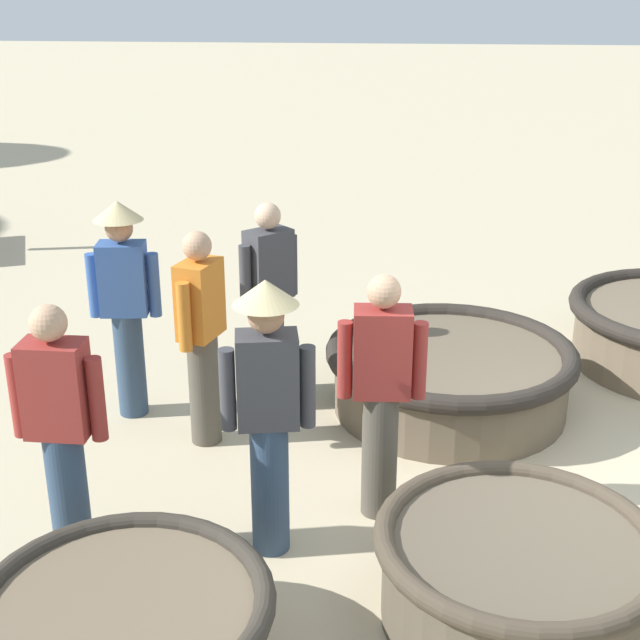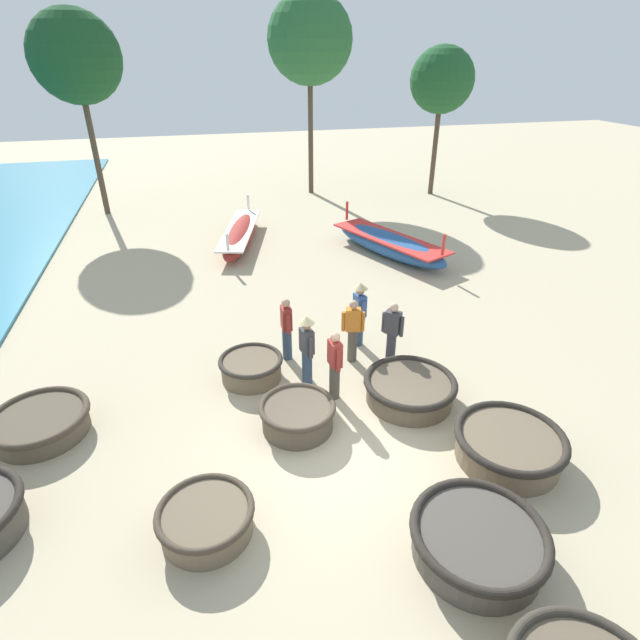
{
  "view_description": "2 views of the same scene",
  "coord_description": "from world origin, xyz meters",
  "px_view_note": "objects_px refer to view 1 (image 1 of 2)",
  "views": [
    {
      "loc": [
        -4.49,
        1.45,
        3.17
      ],
      "look_at": [
        1.69,
        2.04,
        0.74
      ],
      "focal_mm": 50.0,
      "sensor_mm": 36.0,
      "label": 1
    },
    {
      "loc": [
        -2.11,
        -6.61,
        6.48
      ],
      "look_at": [
        0.47,
        3.32,
        0.9
      ],
      "focal_mm": 28.0,
      "sensor_mm": 36.0,
      "label": 2
    }
  ],
  "objects_px": {
    "coracle_center": "(450,373)",
    "fisherman_hauling": "(125,296)",
    "coracle_weathered": "(125,637)",
    "coracle_front_left": "(516,573)",
    "fisherman_by_coracle": "(268,402)",
    "fisherman_crouching": "(381,391)",
    "fisherman_standing_left": "(202,334)",
    "fisherman_with_hat": "(269,295)",
    "fisherman_standing_right": "(61,431)"
  },
  "relations": [
    {
      "from": "coracle_center",
      "to": "fisherman_hauling",
      "type": "relative_size",
      "value": 1.15
    },
    {
      "from": "fisherman_hauling",
      "to": "coracle_weathered",
      "type": "bearing_deg",
      "value": -164.03
    },
    {
      "from": "coracle_front_left",
      "to": "fisherman_by_coracle",
      "type": "height_order",
      "value": "fisherman_by_coracle"
    },
    {
      "from": "coracle_center",
      "to": "fisherman_crouching",
      "type": "distance_m",
      "value": 1.65
    },
    {
      "from": "fisherman_standing_left",
      "to": "fisherman_with_hat",
      "type": "distance_m",
      "value": 0.89
    },
    {
      "from": "coracle_weathered",
      "to": "fisherman_hauling",
      "type": "height_order",
      "value": "fisherman_hauling"
    },
    {
      "from": "fisherman_hauling",
      "to": "fisherman_standing_right",
      "type": "distance_m",
      "value": 1.85
    },
    {
      "from": "fisherman_by_coracle",
      "to": "fisherman_crouching",
      "type": "distance_m",
      "value": 0.77
    },
    {
      "from": "coracle_center",
      "to": "fisherman_standing_right",
      "type": "height_order",
      "value": "fisherman_standing_right"
    },
    {
      "from": "coracle_front_left",
      "to": "fisherman_crouching",
      "type": "height_order",
      "value": "fisherman_crouching"
    },
    {
      "from": "fisherman_by_coracle",
      "to": "fisherman_crouching",
      "type": "height_order",
      "value": "fisherman_by_coracle"
    },
    {
      "from": "coracle_front_left",
      "to": "fisherman_with_hat",
      "type": "distance_m",
      "value": 3.1
    },
    {
      "from": "coracle_center",
      "to": "coracle_front_left",
      "type": "relative_size",
      "value": 1.3
    },
    {
      "from": "fisherman_hauling",
      "to": "fisherman_with_hat",
      "type": "distance_m",
      "value": 1.11
    },
    {
      "from": "coracle_center",
      "to": "fisherman_standing_left",
      "type": "height_order",
      "value": "fisherman_standing_left"
    },
    {
      "from": "fisherman_crouching",
      "to": "fisherman_hauling",
      "type": "bearing_deg",
      "value": 58.59
    },
    {
      "from": "coracle_center",
      "to": "fisherman_standing_right",
      "type": "distance_m",
      "value": 3.14
    },
    {
      "from": "coracle_front_left",
      "to": "fisherman_hauling",
      "type": "xyz_separation_m",
      "value": [
        2.12,
        2.66,
        0.66
      ]
    },
    {
      "from": "coracle_front_left",
      "to": "fisherman_standing_right",
      "type": "distance_m",
      "value": 2.54
    },
    {
      "from": "fisherman_standing_right",
      "to": "coracle_front_left",
      "type": "bearing_deg",
      "value": -96.76
    },
    {
      "from": "coracle_front_left",
      "to": "fisherman_crouching",
      "type": "relative_size",
      "value": 0.95
    },
    {
      "from": "fisherman_standing_right",
      "to": "fisherman_by_coracle",
      "type": "bearing_deg",
      "value": -78.86
    },
    {
      "from": "coracle_center",
      "to": "fisherman_by_coracle",
      "type": "relative_size",
      "value": 1.15
    },
    {
      "from": "coracle_center",
      "to": "fisherman_with_hat",
      "type": "relative_size",
      "value": 1.23
    },
    {
      "from": "coracle_weathered",
      "to": "fisherman_hauling",
      "type": "distance_m",
      "value": 2.96
    },
    {
      "from": "fisherman_hauling",
      "to": "fisherman_by_coracle",
      "type": "bearing_deg",
      "value": -140.99
    },
    {
      "from": "fisherman_standing_left",
      "to": "coracle_center",
      "type": "bearing_deg",
      "value": -68.83
    },
    {
      "from": "coracle_front_left",
      "to": "fisherman_crouching",
      "type": "distance_m",
      "value": 1.32
    },
    {
      "from": "coracle_center",
      "to": "fisherman_with_hat",
      "type": "height_order",
      "value": "fisherman_with_hat"
    },
    {
      "from": "fisherman_standing_right",
      "to": "fisherman_with_hat",
      "type": "relative_size",
      "value": 1.0
    },
    {
      "from": "coracle_center",
      "to": "fisherman_by_coracle",
      "type": "height_order",
      "value": "fisherman_by_coracle"
    },
    {
      "from": "coracle_weathered",
      "to": "fisherman_crouching",
      "type": "xyz_separation_m",
      "value": [
        1.59,
        -1.13,
        0.55
      ]
    },
    {
      "from": "coracle_weathered",
      "to": "fisherman_standing_right",
      "type": "height_order",
      "value": "fisherman_standing_right"
    },
    {
      "from": "coracle_center",
      "to": "coracle_weathered",
      "type": "xyz_separation_m",
      "value": [
        -3.08,
        1.63,
        -0.01
      ]
    },
    {
      "from": "fisherman_standing_left",
      "to": "fisherman_standing_right",
      "type": "distance_m",
      "value": 1.53
    },
    {
      "from": "fisherman_standing_left",
      "to": "fisherman_with_hat",
      "type": "relative_size",
      "value": 1.0
    },
    {
      "from": "fisherman_hauling",
      "to": "fisherman_crouching",
      "type": "bearing_deg",
      "value": -121.41
    },
    {
      "from": "fisherman_crouching",
      "to": "fisherman_with_hat",
      "type": "height_order",
      "value": "same"
    },
    {
      "from": "fisherman_standing_right",
      "to": "coracle_center",
      "type": "bearing_deg",
      "value": -46.16
    },
    {
      "from": "fisherman_crouching",
      "to": "fisherman_with_hat",
      "type": "bearing_deg",
      "value": 29.52
    },
    {
      "from": "coracle_center",
      "to": "coracle_weathered",
      "type": "distance_m",
      "value": 3.48
    },
    {
      "from": "coracle_center",
      "to": "coracle_front_left",
      "type": "distance_m",
      "value": 2.44
    },
    {
      "from": "coracle_front_left",
      "to": "fisherman_standing_left",
      "type": "distance_m",
      "value": 2.71
    },
    {
      "from": "fisherman_by_coracle",
      "to": "fisherman_hauling",
      "type": "bearing_deg",
      "value": 39.01
    },
    {
      "from": "fisherman_with_hat",
      "to": "coracle_weathered",
      "type": "bearing_deg",
      "value": 176.18
    },
    {
      "from": "coracle_weathered",
      "to": "fisherman_standing_left",
      "type": "height_order",
      "value": "fisherman_standing_left"
    },
    {
      "from": "fisherman_by_coracle",
      "to": "fisherman_standing_left",
      "type": "relative_size",
      "value": 1.06
    },
    {
      "from": "fisherman_crouching",
      "to": "fisherman_by_coracle",
      "type": "bearing_deg",
      "value": 125.49
    },
    {
      "from": "coracle_front_left",
      "to": "coracle_center",
      "type": "bearing_deg",
      "value": 5.55
    },
    {
      "from": "fisherman_by_coracle",
      "to": "fisherman_standing_right",
      "type": "relative_size",
      "value": 1.06
    }
  ]
}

